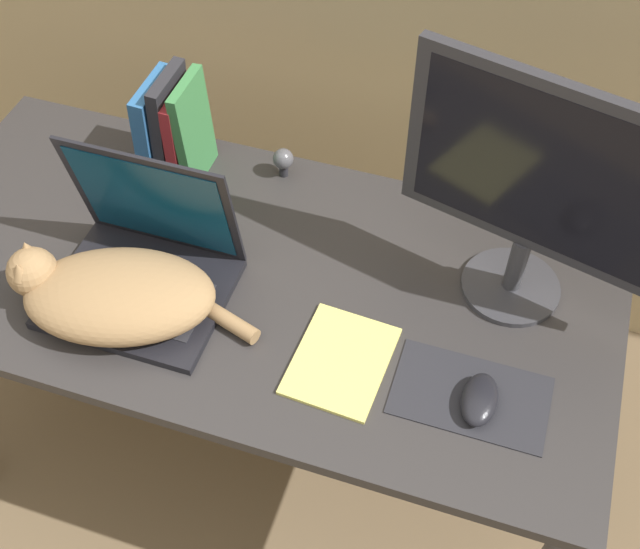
# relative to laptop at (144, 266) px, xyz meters

# --- Properties ---
(desk) EXTENTS (1.48, 0.72, 0.76)m
(desk) POSITION_rel_laptop_xyz_m (0.18, 0.09, -0.13)
(desk) COLOR #2D2B2B
(desk) RESTS_ON ground_plane
(laptop) EXTENTS (0.34, 0.28, 0.29)m
(laptop) POSITION_rel_laptop_xyz_m (0.00, 0.00, 0.00)
(laptop) COLOR black
(laptop) RESTS_ON desk
(cat) EXTENTS (0.49, 0.32, 0.14)m
(cat) POSITION_rel_laptop_xyz_m (-0.02, -0.08, 0.00)
(cat) COLOR #99754C
(cat) RESTS_ON desk
(external_monitor) EXTENTS (0.50, 0.20, 0.50)m
(external_monitor) POSITION_rel_laptop_xyz_m (0.69, 0.21, 0.23)
(external_monitor) COLOR #333338
(external_monitor) RESTS_ON desk
(mousepad) EXTENTS (0.28, 0.17, 0.00)m
(mousepad) POSITION_rel_laptop_xyz_m (0.67, -0.06, -0.05)
(mousepad) COLOR #232328
(mousepad) RESTS_ON desk
(computer_mouse) EXTENTS (0.06, 0.11, 0.03)m
(computer_mouse) POSITION_rel_laptop_xyz_m (0.68, -0.07, -0.03)
(computer_mouse) COLOR black
(computer_mouse) RESTS_ON mousepad
(book_row) EXTENTS (0.13, 0.15, 0.25)m
(book_row) POSITION_rel_laptop_xyz_m (-0.08, 0.33, 0.06)
(book_row) COLOR #285B93
(book_row) RESTS_ON desk
(notepad) EXTENTS (0.18, 0.23, 0.01)m
(notepad) POSITION_rel_laptop_xyz_m (0.42, -0.06, -0.05)
(notepad) COLOR #E5DB6B
(notepad) RESTS_ON desk
(webcam) EXTENTS (0.05, 0.05, 0.07)m
(webcam) POSITION_rel_laptop_xyz_m (0.15, 0.38, -0.01)
(webcam) COLOR #232328
(webcam) RESTS_ON desk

